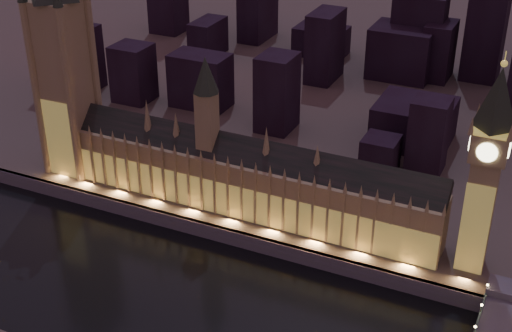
% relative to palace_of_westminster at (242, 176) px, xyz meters
% --- Properties ---
extents(ground_plane, '(2000.00, 2000.00, 0.00)m').
position_rel_palace_of_westminster_xyz_m(ground_plane, '(5.75, -61.74, -26.37)').
color(ground_plane, black).
rests_on(ground_plane, ground).
extents(north_bank, '(2000.00, 960.00, 8.00)m').
position_rel_palace_of_westminster_xyz_m(north_bank, '(5.75, 458.26, -22.37)').
color(north_bank, '#464842').
rests_on(north_bank, ground).
extents(embankment_wall, '(2000.00, 2.50, 8.00)m').
position_rel_palace_of_westminster_xyz_m(embankment_wall, '(5.75, -20.74, -22.37)').
color(embankment_wall, '#535154').
rests_on(embankment_wall, ground).
extents(palace_of_westminster, '(202.00, 22.19, 78.00)m').
position_rel_palace_of_westminster_xyz_m(palace_of_westminster, '(0.00, 0.00, 0.00)').
color(palace_of_westminster, '#907D51').
rests_on(palace_of_westminster, north_bank).
extents(victoria_tower, '(31.68, 31.68, 125.53)m').
position_rel_palace_of_westminster_xyz_m(victoria_tower, '(-104.25, 0.19, 44.00)').
color(victoria_tower, '#907D51').
rests_on(victoria_tower, north_bank).
extents(elizabeth_tower, '(18.00, 18.00, 100.09)m').
position_rel_palace_of_westminster_xyz_m(elizabeth_tower, '(113.75, 0.18, 37.23)').
color(elizabeth_tower, '#907D51').
rests_on(elizabeth_tower, north_bank).
extents(city_backdrop, '(482.21, 215.63, 86.95)m').
position_rel_palace_of_westminster_xyz_m(city_backdrop, '(42.50, 186.04, 5.90)').
color(city_backdrop, black).
rests_on(city_backdrop, north_bank).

